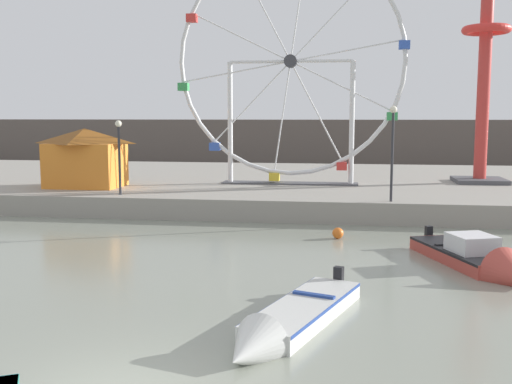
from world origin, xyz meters
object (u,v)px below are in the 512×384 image
(drop_tower_red_tower, at_px, (484,73))
(promenade_lamp_near, at_px, (119,146))
(promenade_lamp_far, at_px, (393,140))
(motorboat_pale_grey, at_px, (286,324))
(mooring_buoy_orange, at_px, (338,233))
(motorboat_faded_red, at_px, (481,260))
(carnival_booth_orange_canopy, at_px, (85,157))
(ferris_wheel_white_frame, at_px, (291,65))

(drop_tower_red_tower, bearing_deg, promenade_lamp_near, -156.07)
(promenade_lamp_far, bearing_deg, drop_tower_red_tower, 57.25)
(motorboat_pale_grey, relative_size, promenade_lamp_near, 1.61)
(drop_tower_red_tower, bearing_deg, mooring_buoy_orange, -122.39)
(mooring_buoy_orange, bearing_deg, motorboat_pale_grey, -95.30)
(motorboat_faded_red, height_order, mooring_buoy_orange, motorboat_faded_red)
(motorboat_faded_red, height_order, promenade_lamp_far, promenade_lamp_far)
(motorboat_pale_grey, xyz_separation_m, promenade_lamp_near, (-9.48, 14.80, 3.13))
(promenade_lamp_near, bearing_deg, motorboat_faded_red, -29.33)
(motorboat_faded_red, relative_size, motorboat_pale_grey, 1.01)
(promenade_lamp_near, height_order, promenade_lamp_far, promenade_lamp_far)
(drop_tower_red_tower, xyz_separation_m, mooring_buoy_orange, (-7.79, -12.29, -6.89))
(carnival_booth_orange_canopy, height_order, promenade_lamp_far, promenade_lamp_far)
(motorboat_pale_grey, relative_size, ferris_wheel_white_frame, 0.44)
(motorboat_faded_red, distance_m, carnival_booth_orange_canopy, 21.20)
(motorboat_pale_grey, distance_m, promenade_lamp_near, 17.85)
(ferris_wheel_white_frame, height_order, promenade_lamp_near, ferris_wheel_white_frame)
(ferris_wheel_white_frame, relative_size, mooring_buoy_orange, 29.42)
(carnival_booth_orange_canopy, bearing_deg, drop_tower_red_tower, 14.99)
(ferris_wheel_white_frame, xyz_separation_m, promenade_lamp_near, (-7.65, -5.81, -4.15))
(promenade_lamp_near, xyz_separation_m, mooring_buoy_orange, (10.47, -4.18, -3.14))
(ferris_wheel_white_frame, relative_size, carnival_booth_orange_canopy, 3.13)
(motorboat_faded_red, distance_m, ferris_wheel_white_frame, 17.51)
(motorboat_faded_red, xyz_separation_m, mooring_buoy_orange, (-4.46, 4.20, -0.08))
(motorboat_pale_grey, relative_size, mooring_buoy_orange, 13.04)
(carnival_booth_orange_canopy, distance_m, promenade_lamp_far, 16.06)
(carnival_booth_orange_canopy, xyz_separation_m, mooring_buoy_orange, (13.42, -6.93, -2.40))
(promenade_lamp_near, bearing_deg, motorboat_pale_grey, -57.36)
(motorboat_faded_red, height_order, promenade_lamp_near, promenade_lamp_near)
(motorboat_pale_grey, height_order, ferris_wheel_white_frame, ferris_wheel_white_frame)
(motorboat_faded_red, relative_size, carnival_booth_orange_canopy, 1.40)
(motorboat_pale_grey, xyz_separation_m, carnival_booth_orange_canopy, (-12.44, 17.55, 2.39))
(ferris_wheel_white_frame, distance_m, mooring_buoy_orange, 12.68)
(drop_tower_red_tower, xyz_separation_m, promenade_lamp_far, (-5.53, -8.60, -3.39))
(motorboat_pale_grey, distance_m, drop_tower_red_tower, 25.48)
(motorboat_pale_grey, height_order, promenade_lamp_far, promenade_lamp_far)
(promenade_lamp_near, xyz_separation_m, promenade_lamp_far, (12.73, -0.50, 0.36))
(promenade_lamp_near, bearing_deg, promenade_lamp_far, -2.24)
(ferris_wheel_white_frame, relative_size, promenade_lamp_near, 3.64)
(drop_tower_red_tower, bearing_deg, motorboat_faded_red, -101.41)
(motorboat_faded_red, xyz_separation_m, drop_tower_red_tower, (3.33, 16.49, 6.81))
(carnival_booth_orange_canopy, bearing_deg, motorboat_pale_grey, -53.84)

